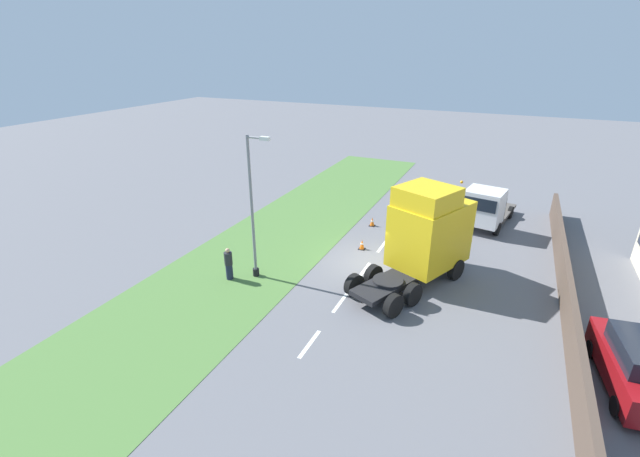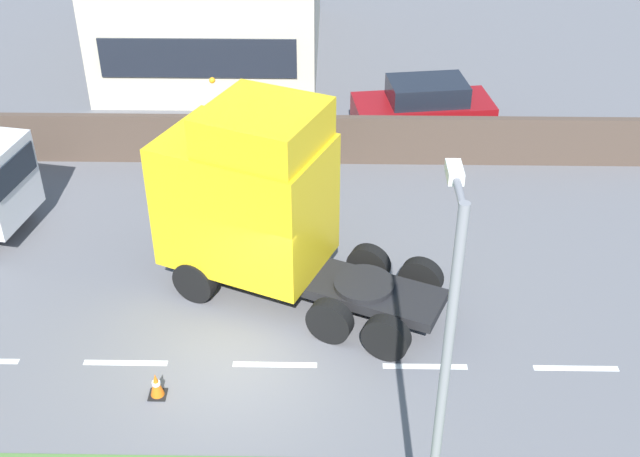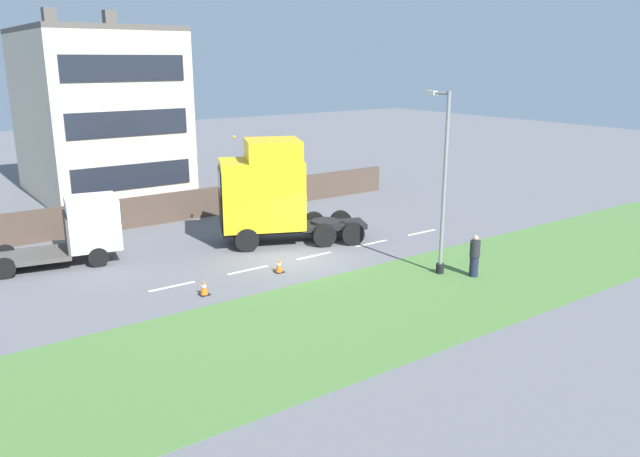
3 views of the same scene
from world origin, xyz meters
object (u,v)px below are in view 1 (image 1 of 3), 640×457
traffic_cone_lead (362,244)px  flatbed_truck (485,208)px  traffic_cone_trailing (372,222)px  pedestrian (229,264)px  lamp_post (254,215)px  lorry_cab (427,234)px  parked_car (639,367)px

traffic_cone_lead → flatbed_truck: bearing=44.9°
traffic_cone_trailing → pedestrian: bearing=-114.6°
lamp_post → traffic_cone_trailing: 9.56m
lorry_cab → parked_car: lorry_cab is taller
parked_car → pedestrian: (-16.51, 0.55, -0.13)m
flatbed_truck → parked_car: (5.84, -12.25, -0.47)m
lorry_cab → traffic_cone_trailing: bearing=152.9°
traffic_cone_lead → traffic_cone_trailing: size_ratio=1.00×
flatbed_truck → traffic_cone_lead: size_ratio=10.31×
lorry_cab → parked_car: bearing=-6.4°
parked_car → pedestrian: bearing=170.1°
lamp_post → traffic_cone_lead: lamp_post is taller
traffic_cone_lead → lorry_cab: bearing=-25.4°
lorry_cab → pedestrian: bearing=-131.0°
parked_car → traffic_cone_trailing: (-12.25, 9.86, -0.66)m
flatbed_truck → traffic_cone_trailing: 6.93m
lamp_post → pedestrian: 2.79m
flatbed_truck → traffic_cone_trailing: flatbed_truck is taller
pedestrian → traffic_cone_lead: size_ratio=2.86×
parked_car → lamp_post: size_ratio=0.66×
flatbed_truck → traffic_cone_lead: flatbed_truck is taller
parked_car → pedestrian: parked_car is taller
flatbed_truck → traffic_cone_lead: bearing=55.3°
flatbed_truck → traffic_cone_trailing: (-6.41, -2.39, -1.12)m
lamp_post → parked_car: bearing=-5.0°
traffic_cone_lead → traffic_cone_trailing: 3.50m
lorry_cab → parked_car: size_ratio=1.48×
pedestrian → parked_car: bearing=-1.9°
traffic_cone_trailing → lorry_cab: bearing=-50.7°
lamp_post → pedestrian: (-1.09, -0.80, -2.44)m
pedestrian → flatbed_truck: bearing=47.6°
flatbed_truck → pedestrian: flatbed_truck is taller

